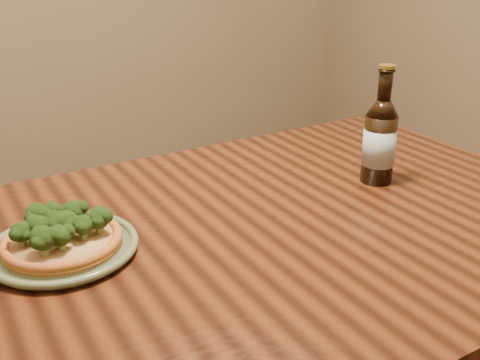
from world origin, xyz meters
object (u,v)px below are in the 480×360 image
plate (63,247)px  pizza (61,236)px  table (209,282)px  beer_bottle (380,140)px

plate → pizza: size_ratio=1.26×
table → pizza: (-0.24, 0.09, 0.13)m
plate → pizza: pizza is taller
table → beer_bottle: beer_bottle is taller
pizza → beer_bottle: 0.70m
table → beer_bottle: 0.49m
plate → beer_bottle: beer_bottle is taller
plate → pizza: 0.02m
table → plate: size_ratio=6.18×
pizza → table: bearing=-19.6°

